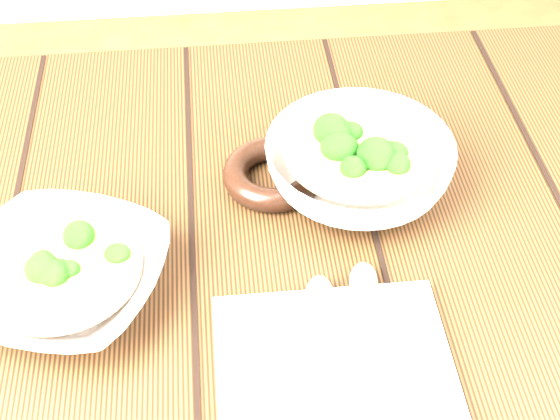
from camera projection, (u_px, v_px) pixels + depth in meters
name	position (u px, v px, depth m)	size (l,w,h in m)	color
table	(218.00, 320.00, 0.92)	(1.20, 0.80, 0.75)	#37210F
soup_bowl_front	(63.00, 277.00, 0.78)	(0.26, 0.26, 0.06)	silver
soup_bowl_back	(359.00, 165.00, 0.88)	(0.27, 0.27, 0.08)	silver
trivet	(273.00, 174.00, 0.90)	(0.12, 0.12, 0.03)	black
napkin	(334.00, 368.00, 0.73)	(0.22, 0.18, 0.01)	beige
spoon_left	(320.00, 325.00, 0.75)	(0.04, 0.18, 0.01)	#A5A091
spoon_right	(362.00, 309.00, 0.76)	(0.06, 0.18, 0.01)	#A5A091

